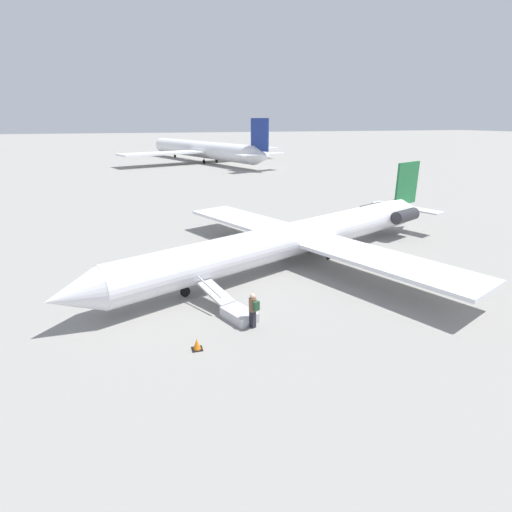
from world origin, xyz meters
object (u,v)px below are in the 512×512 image
at_px(boarding_stairs, 234,310).
at_px(passenger, 253,308).
at_px(airplane_main, 302,236).
at_px(airplane_far_right, 203,149).

bearing_deg(boarding_stairs, passenger, -179.73).
bearing_deg(airplane_main, boarding_stairs, 23.01).
height_order(airplane_main, boarding_stairs, airplane_main).
bearing_deg(airplane_far_right, airplane_main, 155.80).
xyz_separation_m(airplane_main, boarding_stairs, (6.57, 6.73, -1.41)).
xyz_separation_m(airplane_far_right, boarding_stairs, (12.23, 76.82, -2.51)).
bearing_deg(airplane_far_right, boarding_stairs, 151.38).
bearing_deg(boarding_stairs, airplane_main, -66.99).
height_order(boarding_stairs, passenger, passenger).
height_order(airplane_main, passenger, airplane_main).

